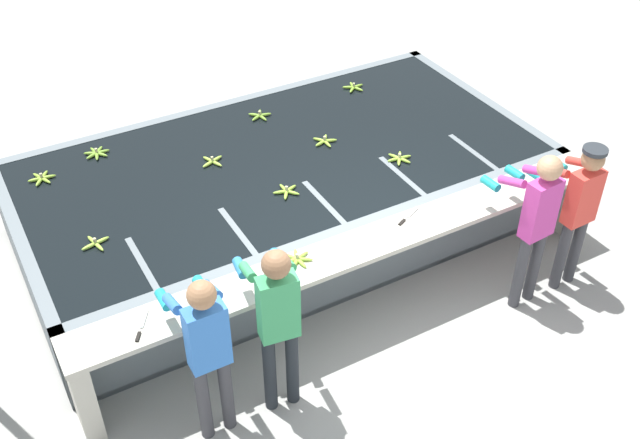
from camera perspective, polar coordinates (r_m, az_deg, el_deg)
ground_plane at (r=7.35m, az=4.05°, el=-8.28°), size 80.00×80.00×0.00m
wash_tank at (r=8.30m, az=-2.86°, el=2.06°), size 5.59×2.90×0.91m
work_ledge at (r=7.03m, az=3.29°, el=-3.34°), size 5.59×0.45×0.91m
worker_0 at (r=5.89m, az=-8.61°, el=-9.42°), size 0.41×0.71×1.67m
worker_1 at (r=6.01m, az=-3.27°, el=-7.30°), size 0.47×0.74×1.71m
worker_2 at (r=7.24m, az=16.13°, el=0.18°), size 0.44×0.73×1.72m
worker_3 at (r=7.62m, az=19.07°, el=1.14°), size 0.42×0.72×1.64m
banana_bunch_floating_0 at (r=8.29m, az=0.34°, el=6.01°), size 0.28×0.27×0.08m
banana_bunch_floating_1 at (r=9.39m, az=2.58°, el=10.03°), size 0.27×0.28×0.08m
banana_bunch_floating_2 at (r=8.03m, az=6.07°, el=4.66°), size 0.28×0.27×0.08m
banana_bunch_floating_3 at (r=8.43m, az=-16.65°, el=4.87°), size 0.28×0.28×0.08m
banana_bunch_floating_4 at (r=8.19m, az=-20.44°, el=2.97°), size 0.28×0.27×0.08m
banana_bunch_floating_5 at (r=7.50m, az=-2.56°, el=2.17°), size 0.28×0.27×0.08m
banana_bunch_floating_6 at (r=8.80m, az=-4.62°, el=7.90°), size 0.27×0.27×0.08m
banana_bunch_floating_7 at (r=7.14m, az=-16.74°, el=-1.74°), size 0.28×0.28×0.08m
banana_bunch_floating_8 at (r=8.02m, az=-8.20°, el=4.41°), size 0.27×0.27×0.08m
banana_bunch_ledge_0 at (r=8.14m, az=17.22°, el=3.53°), size 0.28×0.28×0.08m
banana_bunch_ledge_1 at (r=6.67m, az=-1.74°, el=-3.04°), size 0.28×0.28×0.08m
knife_0 at (r=7.19m, az=6.55°, el=0.07°), size 0.33×0.17×0.02m
knife_1 at (r=6.21m, az=-13.54°, el=-8.21°), size 0.21×0.31×0.02m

